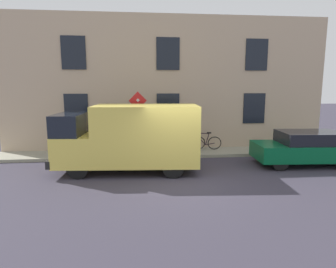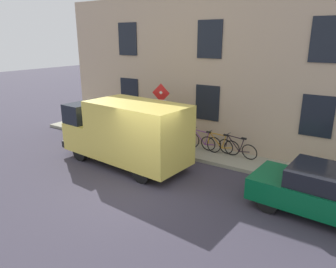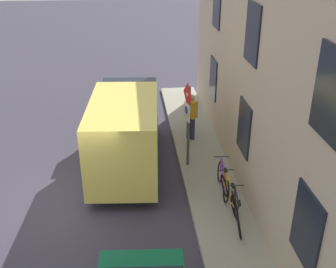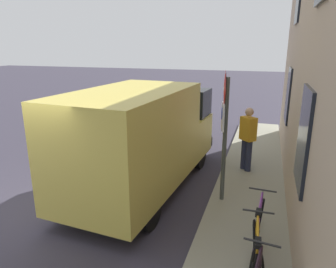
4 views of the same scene
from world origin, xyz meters
TOP-DOWN VIEW (x-y plane):
  - ground_plane at (0.00, 0.00)m, footprint 80.00×80.00m
  - sidewalk_slab at (3.91, 0.00)m, footprint 1.60×17.78m
  - building_facade at (5.06, 0.00)m, footprint 0.75×15.78m
  - sign_post_stacked at (3.32, 1.46)m, footprint 0.19×0.55m
  - delivery_van at (1.40, 1.75)m, footprint 2.39×5.46m
  - bicycle_black at (4.16, -1.67)m, footprint 0.46×1.72m
  - bicycle_orange at (4.16, -0.90)m, footprint 0.46×1.71m
  - bicycle_purple at (4.16, -0.13)m, footprint 0.46×1.71m
  - pedestrian at (3.73, 3.35)m, footprint 0.47×0.47m

SIDE VIEW (x-z plane):
  - ground_plane at x=0.00m, z-range 0.00..0.00m
  - sidewalk_slab at x=3.91m, z-range 0.00..0.14m
  - bicycle_black at x=4.16m, z-range 0.07..0.96m
  - bicycle_orange at x=4.16m, z-range 0.07..0.96m
  - bicycle_purple at x=4.16m, z-range 0.07..0.96m
  - pedestrian at x=3.73m, z-range 0.21..1.93m
  - delivery_van at x=1.40m, z-range 0.08..2.58m
  - sign_post_stacked at x=3.32m, z-range 0.61..3.31m
  - building_facade at x=5.06m, z-range 0.00..6.52m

